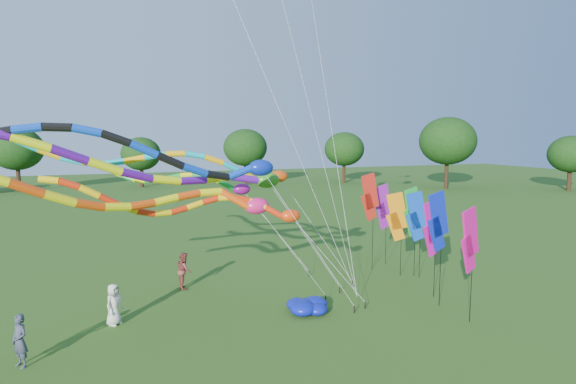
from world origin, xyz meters
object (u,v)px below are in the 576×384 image
object	(u,v)px
person_c	(184,270)
blue_nylon_heap	(308,306)
tube_kite_orange	(135,195)
tube_kite_red	(210,207)
person_b	(20,341)
person_a	(114,304)

from	to	relation	value
person_c	blue_nylon_heap	bearing A→B (deg)	-136.27
tube_kite_orange	tube_kite_red	bearing A→B (deg)	4.26
blue_nylon_heap	person_b	xyz separation A→B (m)	(-10.06, -1.13, 0.59)
person_b	person_c	size ratio (longest dim) A/B	0.98
person_b	person_c	distance (m)	8.33
tube_kite_orange	person_a	xyz separation A→B (m)	(-0.78, 2.29, -4.35)
tube_kite_red	person_b	xyz separation A→B (m)	(-6.12, -0.99, -3.68)
tube_kite_orange	person_b	world-z (taller)	tube_kite_orange
tube_kite_red	person_c	size ratio (longest dim) A/B	6.81
person_c	tube_kite_red	bearing A→B (deg)	-174.50
tube_kite_red	person_b	world-z (taller)	tube_kite_red
tube_kite_orange	blue_nylon_heap	size ratio (longest dim) A/B	9.85
person_c	tube_kite_orange	bearing A→B (deg)	160.22
tube_kite_red	blue_nylon_heap	world-z (taller)	tube_kite_red
person_b	person_c	bearing A→B (deg)	97.20
tube_kite_red	tube_kite_orange	size ratio (longest dim) A/B	0.77
tube_kite_orange	person_b	distance (m)	5.57
tube_kite_red	tube_kite_orange	xyz separation A→B (m)	(-2.59, -0.78, 0.62)
tube_kite_red	person_c	world-z (taller)	tube_kite_red
tube_kite_orange	person_a	world-z (taller)	tube_kite_orange
blue_nylon_heap	person_c	bearing A→B (deg)	131.24
person_a	person_b	world-z (taller)	person_b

